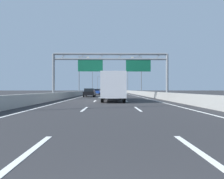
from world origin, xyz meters
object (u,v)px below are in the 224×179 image
object	(u,v)px
red_car	(110,91)
orange_car	(115,90)
streetlamp_left_distant	(98,83)
green_car	(101,91)
streetlamp_left_mid	(80,73)
sign_gantry	(111,64)
blue_car	(96,92)
streetlamp_right_mid	(140,73)
black_car	(90,93)
streetlamp_right_distant	(122,83)
streetlamp_left_far	(93,80)
box_truck	(113,86)
silver_car	(99,91)
white_car	(116,90)
streetlamp_right_far	(127,80)

from	to	relation	value
red_car	orange_car	bearing A→B (deg)	84.55
streetlamp_left_distant	green_car	xyz separation A→B (m)	(3.74, -42.60, -4.64)
orange_car	streetlamp_left_mid	bearing A→B (deg)	-97.94
sign_gantry	blue_car	bearing A→B (deg)	98.97
streetlamp_right_mid	orange_car	world-z (taller)	streetlamp_right_mid
black_car	green_car	size ratio (longest dim) A/B	0.99
orange_car	black_car	xyz separation A→B (m)	(-7.06, -90.78, 0.04)
sign_gantry	streetlamp_right_distant	world-z (taller)	streetlamp_right_distant
streetlamp_left_far	box_truck	size ratio (longest dim) A/B	1.13
orange_car	black_car	size ratio (longest dim) A/B	1.00
black_car	red_car	bearing A→B (deg)	86.15
box_truck	black_car	bearing A→B (deg)	107.86
streetlamp_left_far	box_truck	distance (m)	61.90
red_car	orange_car	size ratio (longest dim) A/B	0.95
streetlamp_left_far	orange_car	bearing A→B (deg)	75.46
silver_car	streetlamp_left_far	bearing A→B (deg)	102.38
streetlamp_right_mid	green_car	bearing A→B (deg)	110.93
streetlamp_left_far	white_car	world-z (taller)	streetlamp_left_far
streetlamp_right_far	streetlamp_right_distant	world-z (taller)	same
sign_gantry	white_car	size ratio (longest dim) A/B	3.78
blue_car	white_car	bearing A→B (deg)	83.32
streetlamp_right_far	green_car	size ratio (longest dim) A/B	2.14
streetlamp_left_distant	blue_car	size ratio (longest dim) A/B	2.26
streetlamp_left_mid	streetlamp_left_distant	bearing A→B (deg)	90.00
streetlamp_right_far	box_truck	xyz separation A→B (m)	(-7.22, -61.31, -3.71)
streetlamp_left_mid	green_car	distance (m)	29.85
green_car	streetlamp_left_far	bearing A→B (deg)	119.29
streetlamp_right_far	silver_car	world-z (taller)	streetlamp_right_far
sign_gantry	box_truck	xyz separation A→B (m)	(0.12, -4.37, -3.12)
red_car	white_car	distance (m)	18.92
black_car	green_car	bearing A→B (deg)	90.02
orange_car	box_truck	xyz separation A→B (m)	(-3.11, -103.03, 0.95)
streetlamp_right_distant	box_truck	distance (m)	97.57
white_car	box_truck	size ratio (longest dim) A/B	0.50
streetlamp_right_distant	black_car	size ratio (longest dim) A/B	2.17
streetlamp_right_distant	box_truck	bearing A→B (deg)	-94.25
streetlamp_left_mid	white_car	xyz separation A→B (m)	(10.94, 62.66, -4.66)
red_car	silver_car	xyz separation A→B (m)	(-3.89, -25.07, 0.01)
streetlamp_right_mid	green_car	distance (m)	31.66
sign_gantry	white_car	distance (m)	83.84
box_truck	streetlamp_right_mid	bearing A→B (deg)	74.12
silver_car	box_truck	size ratio (longest dim) A/B	0.55
streetlamp_right_distant	white_car	distance (m)	11.04
silver_car	streetlamp_left_distant	bearing A→B (deg)	94.03
silver_car	black_car	xyz separation A→B (m)	(0.04, -32.11, -0.00)
streetlamp_right_mid	red_car	size ratio (longest dim) A/B	2.29
streetlamp_right_far	orange_car	bearing A→B (deg)	95.63
silver_car	streetlamp_right_mid	bearing A→B (deg)	-59.41
streetlamp_left_far	blue_car	world-z (taller)	streetlamp_left_far
white_car	orange_car	distance (m)	14.98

